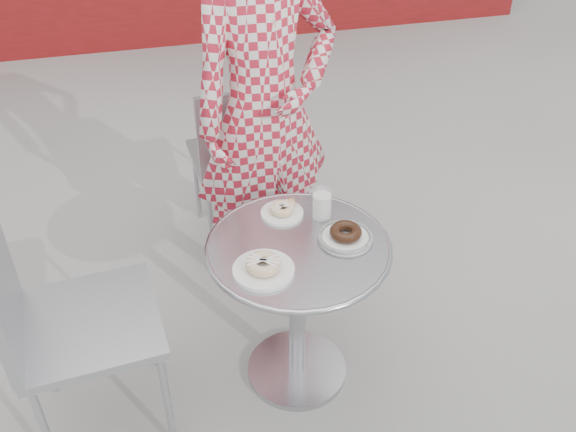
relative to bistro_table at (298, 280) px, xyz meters
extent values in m
plane|color=#A4A19C|center=(-0.01, 0.01, -0.50)|extent=(60.00, 60.00, 0.00)
cylinder|color=silver|center=(0.00, 0.00, -0.48)|extent=(0.40, 0.40, 0.03)
cylinder|color=silver|center=(0.00, 0.00, -0.17)|extent=(0.06, 0.06, 0.63)
cylinder|color=silver|center=(0.00, 0.00, 0.15)|extent=(0.63, 0.63, 0.02)
torus|color=silver|center=(0.00, 0.00, 0.15)|extent=(0.65, 0.65, 0.02)
cube|color=#A8AAB0|center=(-0.05, 0.98, -0.05)|extent=(0.44, 0.44, 0.03)
cube|color=#A8AAB0|center=(-0.04, 0.78, 0.17)|extent=(0.42, 0.05, 0.42)
cube|color=#A8AAB0|center=(-0.73, -0.03, 0.00)|extent=(0.50, 0.50, 0.03)
imported|color=#B51B2F|center=(0.02, 0.60, 0.38)|extent=(0.73, 0.58, 1.75)
cylinder|color=white|center=(-0.01, 0.19, 0.17)|extent=(0.16, 0.16, 0.01)
torus|color=tan|center=(-0.01, 0.19, 0.19)|extent=(0.09, 0.09, 0.03)
sphere|color=#B77A3F|center=(0.03, 0.22, 0.19)|extent=(0.03, 0.03, 0.03)
cylinder|color=white|center=(-0.15, -0.10, 0.17)|extent=(0.20, 0.20, 0.01)
torus|color=tan|center=(-0.15, -0.10, 0.19)|extent=(0.12, 0.12, 0.04)
cylinder|color=white|center=(0.17, -0.01, 0.17)|extent=(0.19, 0.19, 0.01)
torus|color=black|center=(0.17, -0.01, 0.19)|extent=(0.11, 0.11, 0.04)
torus|color=black|center=(0.17, -0.01, 0.17)|extent=(0.20, 0.20, 0.02)
cylinder|color=white|center=(0.12, 0.14, 0.21)|extent=(0.07, 0.07, 0.10)
cylinder|color=white|center=(0.12, 0.14, 0.22)|extent=(0.07, 0.07, 0.12)
camera|label=1|loc=(-0.45, -1.65, 1.56)|focal=40.00mm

